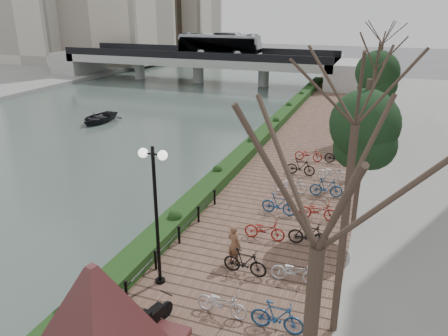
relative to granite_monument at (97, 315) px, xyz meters
The scene contains 13 objects.
ground 3.35m from the granite_monument, 145.60° to the left, with size 220.00×220.00×0.00m, color #59595B.
river_water 31.65m from the granite_monument, 122.97° to the left, with size 30.00×130.00×0.02m, color #4B5E58.
promenade 19.17m from the granite_monument, 84.55° to the left, with size 8.00×75.00×0.50m, color brown.
hedge 21.59m from the granite_monument, 94.22° to the left, with size 1.10×56.00×0.60m, color #1A3513.
chain_fence 3.78m from the granite_monument, 102.69° to the left, with size 0.10×14.10×0.70m.
granite_monument is the anchor object (origin of this frame).
lamppost 4.36m from the granite_monument, 93.83° to the left, with size 1.02×0.32×5.04m.
motorcycle 2.12m from the granite_monument, 67.70° to the left, with size 0.45×1.44×0.90m, color black, non-canonical shape.
pedestrian 6.18m from the granite_monument, 72.83° to the left, with size 0.59×0.39×1.61m, color brown.
bicycle_parking 11.21m from the granite_monument, 72.78° to the left, with size 2.40×17.32×1.00m.
street_trees 15.41m from the granite_monument, 67.71° to the left, with size 3.20×37.12×6.80m.
bridge 49.38m from the granite_monument, 109.60° to the left, with size 36.00×10.77×6.50m.
boat 29.18m from the granite_monument, 125.56° to the left, with size 2.98×4.17×0.86m, color black.
Camera 1 is at (8.58, -9.18, 9.70)m, focal length 35.00 mm.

